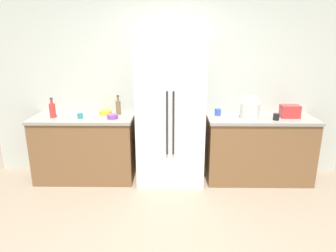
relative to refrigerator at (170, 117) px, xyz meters
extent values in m
cube|color=silver|center=(-0.03, 0.37, 0.42)|extent=(5.13, 0.10, 2.68)
cube|color=brown|center=(-1.20, 0.02, -0.48)|extent=(1.36, 0.58, 0.88)
cube|color=gray|center=(-1.20, 0.02, -0.02)|extent=(1.39, 0.61, 0.04)
cube|color=brown|center=(1.24, 0.02, -0.48)|extent=(1.43, 0.58, 0.88)
cube|color=gray|center=(1.24, 0.02, -0.02)|extent=(1.46, 0.61, 0.04)
cube|color=white|center=(0.00, 0.00, 0.00)|extent=(0.90, 0.60, 1.84)
cylinder|color=#262628|center=(-0.04, -0.32, 0.00)|extent=(0.02, 0.02, 0.83)
cylinder|color=#262628|center=(0.04, -0.32, 0.00)|extent=(0.02, 0.02, 0.83)
cube|color=red|center=(1.62, 0.02, 0.08)|extent=(0.25, 0.16, 0.17)
cylinder|color=silver|center=(1.07, -0.02, 0.10)|extent=(0.25, 0.25, 0.20)
sphere|color=silver|center=(1.07, -0.02, 0.20)|extent=(0.23, 0.23, 0.23)
cylinder|color=red|center=(-1.59, -0.02, 0.09)|extent=(0.08, 0.08, 0.19)
cylinder|color=red|center=(-1.59, -0.02, 0.22)|extent=(0.03, 0.03, 0.06)
cylinder|color=#333338|center=(-1.59, -0.02, 0.26)|extent=(0.04, 0.04, 0.02)
cylinder|color=brown|center=(-0.73, 0.16, 0.09)|extent=(0.07, 0.07, 0.19)
cylinder|color=brown|center=(-0.73, 0.16, 0.22)|extent=(0.03, 0.03, 0.07)
cylinder|color=#333338|center=(-0.73, 0.16, 0.26)|extent=(0.03, 0.03, 0.02)
cylinder|color=black|center=(1.39, -0.12, 0.04)|extent=(0.08, 0.08, 0.09)
cylinder|color=blue|center=(0.66, 0.12, 0.04)|extent=(0.09, 0.09, 0.09)
cylinder|color=teal|center=(-1.21, -0.07, 0.04)|extent=(0.07, 0.07, 0.07)
cylinder|color=purple|center=(-0.77, -0.08, 0.03)|extent=(0.14, 0.14, 0.06)
cylinder|color=yellow|center=(-0.91, 0.14, 0.03)|extent=(0.18, 0.18, 0.06)
camera|label=1|loc=(0.02, -3.96, 1.04)|focal=32.19mm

